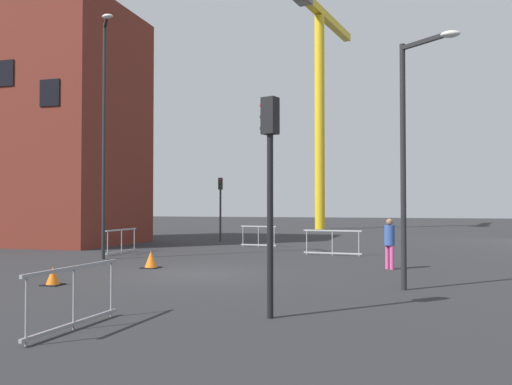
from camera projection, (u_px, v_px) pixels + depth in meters
ground at (199, 273)px, 16.55m from camera, size 160.00×160.00×0.00m
brick_building at (52, 128)px, 29.74m from camera, size 8.81×7.34×12.92m
construction_crane at (320, 83)px, 48.11m from camera, size 3.41×13.46×20.25m
streetlamp_tall at (104, 125)px, 20.89m from camera, size 1.03×1.19×9.34m
streetlamp_short at (410, 141)px, 13.18m from camera, size 1.37×1.09×6.19m
traffic_light_corner at (270, 170)px, 10.03m from camera, size 0.39×0.32×4.16m
traffic_light_crosswalk at (220, 198)px, 31.66m from camera, size 0.28×0.39×3.77m
pedestrian_walking at (390, 240)px, 17.62m from camera, size 0.34×0.34×1.68m
safety_barrier_right_run at (258, 236)px, 27.18m from camera, size 1.93×0.30×1.08m
safety_barrier_rear at (332, 242)px, 22.50m from camera, size 2.48×0.22×1.08m
safety_barrier_mid_span at (74, 296)px, 9.03m from camera, size 0.15×2.48×1.08m
safety_barrier_front at (122, 241)px, 23.30m from camera, size 0.12×2.59×1.08m
traffic_cone_on_verge at (151, 260)px, 17.96m from camera, size 0.56×0.56×0.57m
traffic_cone_striped at (53, 277)px, 14.07m from camera, size 0.48×0.48×0.49m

